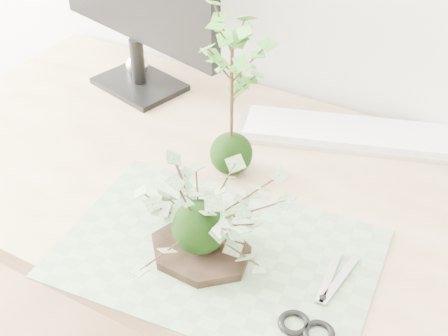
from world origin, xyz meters
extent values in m
cube|color=tan|center=(0.08, 1.23, 0.72)|extent=(1.60, 0.70, 0.04)
cube|color=tan|center=(-0.66, 1.52, 0.35)|extent=(0.06, 0.06, 0.70)
cube|color=#607859|center=(0.04, 1.05, 0.74)|extent=(0.54, 0.39, 0.00)
cylinder|color=black|center=(0.02, 1.03, 0.75)|extent=(0.18, 0.18, 0.01)
sphere|color=black|center=(0.02, 1.03, 0.80)|extent=(0.09, 0.09, 0.09)
sphere|color=black|center=(-0.05, 1.26, 0.78)|extent=(0.08, 0.08, 0.08)
cylinder|color=#3A2214|center=(-0.05, 1.26, 0.90)|extent=(0.01, 0.01, 0.20)
cube|color=silver|center=(0.10, 1.48, 0.75)|extent=(0.48, 0.28, 0.01)
cube|color=silver|center=(0.10, 1.48, 0.75)|extent=(0.44, 0.24, 0.01)
cube|color=black|center=(-0.40, 1.43, 0.75)|extent=(0.22, 0.18, 0.01)
cylinder|color=black|center=(-0.40, 1.43, 0.81)|extent=(0.03, 0.03, 0.11)
sphere|color=white|center=(-0.43, 1.47, 0.77)|extent=(0.05, 0.05, 0.05)
cube|color=#9F9F9F|center=(0.22, 1.09, 0.75)|extent=(0.03, 0.12, 0.00)
cube|color=#9F9F9F|center=(0.24, 1.09, 0.75)|extent=(0.02, 0.12, 0.00)
torus|color=black|center=(0.21, 0.98, 0.75)|extent=(0.05, 0.05, 0.01)
torus|color=black|center=(0.25, 0.98, 0.75)|extent=(0.05, 0.05, 0.01)
camera|label=1|loc=(0.41, 0.42, 1.46)|focal=50.00mm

